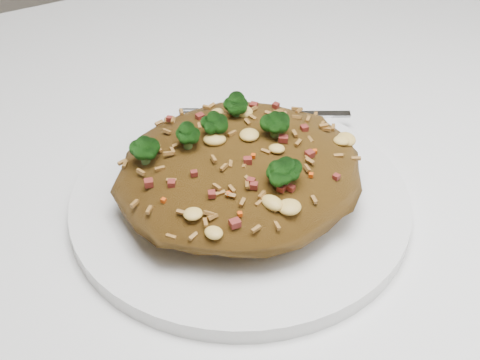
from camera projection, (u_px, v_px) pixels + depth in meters
name	position (u px, v px, depth m)	size (l,w,h in m)	color
dining_table	(295.00, 210.00, 0.69)	(1.20, 0.80, 0.75)	white
plate	(240.00, 201.00, 0.55)	(0.28, 0.28, 0.01)	white
fried_rice	(240.00, 163.00, 0.52)	(0.20, 0.18, 0.07)	brown
fork	(273.00, 114.00, 0.63)	(0.15, 0.09, 0.00)	silver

